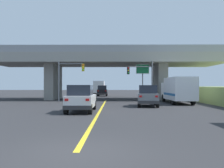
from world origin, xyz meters
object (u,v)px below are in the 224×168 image
(suv_lead, at_px, (81,98))
(traffic_signal_nearside, at_px, (143,76))
(box_truck, at_px, (178,90))
(highway_sign, at_px, (143,73))
(traffic_signal_farside, at_px, (68,74))
(semi_truck_distant, at_px, (99,87))
(suv_crossing, at_px, (148,96))
(sedan_oncoming, at_px, (102,91))

(suv_lead, relative_size, traffic_signal_nearside, 0.90)
(box_truck, relative_size, highway_sign, 1.54)
(traffic_signal_farside, relative_size, semi_truck_distant, 0.82)
(semi_truck_distant, bearing_deg, highway_sign, -72.95)
(suv_crossing, relative_size, traffic_signal_nearside, 0.87)
(suv_crossing, relative_size, box_truck, 0.59)
(traffic_signal_farside, xyz_separation_m, highway_sign, (9.62, 1.16, 0.23))
(suv_crossing, distance_m, box_truck, 5.57)
(sedan_oncoming, xyz_separation_m, highway_sign, (5.99, -14.73, 2.66))
(box_truck, bearing_deg, semi_truck_distant, 110.48)
(highway_sign, bearing_deg, semi_truck_distant, 107.05)
(suv_lead, relative_size, semi_truck_distant, 0.71)
(box_truck, bearing_deg, traffic_signal_farside, 164.14)
(traffic_signal_farside, relative_size, highway_sign, 1.07)
(traffic_signal_farside, bearing_deg, box_truck, -15.86)
(suv_crossing, distance_m, semi_truck_distant, 32.65)
(suv_lead, distance_m, semi_truck_distant, 37.09)
(suv_lead, height_order, sedan_oncoming, same)
(highway_sign, xyz_separation_m, semi_truck_distant, (-7.11, 23.17, -2.09))
(suv_lead, xyz_separation_m, highway_sign, (6.21, 13.90, 2.65))
(traffic_signal_farside, height_order, semi_truck_distant, traffic_signal_farside)
(traffic_signal_farside, bearing_deg, suv_lead, -75.03)
(suv_crossing, bearing_deg, traffic_signal_nearside, 92.06)
(suv_lead, height_order, traffic_signal_nearside, traffic_signal_nearside)
(traffic_signal_nearside, height_order, highway_sign, traffic_signal_nearside)
(traffic_signal_nearside, bearing_deg, semi_truck_distant, 106.02)
(suv_lead, bearing_deg, suv_crossing, 41.96)
(traffic_signal_farside, distance_m, semi_truck_distant, 24.53)
(suv_crossing, distance_m, sedan_oncoming, 24.15)
(traffic_signal_nearside, bearing_deg, traffic_signal_farside, 179.20)
(box_truck, height_order, semi_truck_distant, semi_truck_distant)
(suv_lead, height_order, suv_crossing, same)
(highway_sign, bearing_deg, box_truck, -55.28)
(sedan_oncoming, xyz_separation_m, traffic_signal_nearside, (5.91, -16.02, 2.22))
(traffic_signal_nearside, relative_size, semi_truck_distant, 0.80)
(suv_lead, height_order, semi_truck_distant, semi_truck_distant)
(traffic_signal_nearside, relative_size, traffic_signal_farside, 0.97)
(semi_truck_distant, bearing_deg, box_truck, -69.52)
(suv_lead, distance_m, suv_crossing, 7.63)
(sedan_oncoming, height_order, highway_sign, highway_sign)
(semi_truck_distant, bearing_deg, suv_crossing, -78.38)
(sedan_oncoming, distance_m, traffic_signal_farside, 16.47)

